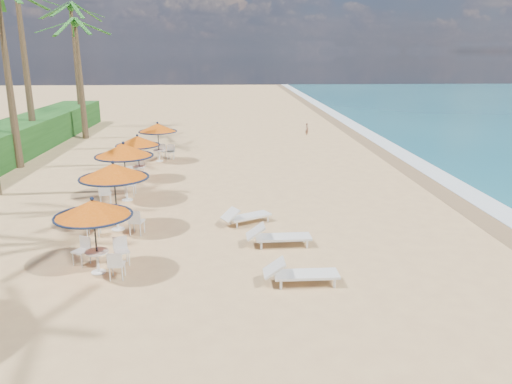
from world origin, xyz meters
TOP-DOWN VIEW (x-y plane):
  - ground at (0.00, 0.00)m, footprint 160.00×160.00m
  - foam_strip at (9.30, 10.00)m, footprint 1.20×140.00m
  - wetsand_band at (8.40, 10.00)m, footprint 1.40×140.00m
  - station_0 at (-4.50, -0.00)m, footprint 2.08×2.08m
  - station_1 at (-4.72, 3.36)m, footprint 2.30×2.30m
  - station_2 at (-5.13, 6.93)m, footprint 2.33×2.33m
  - station_3 at (-5.23, 10.37)m, footprint 2.07×2.07m
  - station_4 at (-4.72, 14.52)m, footprint 2.09×2.18m
  - lounger_near at (0.85, -1.05)m, footprint 1.97×0.64m
  - lounger_mid at (0.53, 1.64)m, footprint 2.03×0.70m
  - lounger_far at (-0.39, 3.75)m, footprint 1.85×1.36m
  - palm_6 at (-10.94, 22.37)m, footprint 5.00×5.00m
  - palm_7 at (-12.73, 27.92)m, footprint 5.00×5.00m
  - person at (4.72, 22.85)m, footprint 0.27×0.37m

SIDE VIEW (x-z plane):
  - ground at x=0.00m, z-range 0.00..0.00m
  - foam_strip at x=9.30m, z-range -0.02..0.02m
  - wetsand_band at x=8.40m, z-range -0.01..0.01m
  - lounger_far at x=-0.39m, z-range -0.02..0.62m
  - lounger_near at x=0.85m, z-range -0.02..0.68m
  - lounger_mid at x=0.53m, z-range -0.02..0.70m
  - person at x=4.72m, z-range 0.00..0.93m
  - station_3 at x=-5.23m, z-range 0.50..2.66m
  - station_0 at x=-4.50m, z-range 0.50..2.67m
  - station_4 at x=-4.72m, z-range 0.50..2.69m
  - station_1 at x=-4.72m, z-range 0.63..3.03m
  - station_2 at x=-5.13m, z-range 0.64..3.06m
  - palm_6 at x=-10.94m, z-range 3.24..11.19m
  - palm_7 at x=-12.73m, z-range 3.86..13.18m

